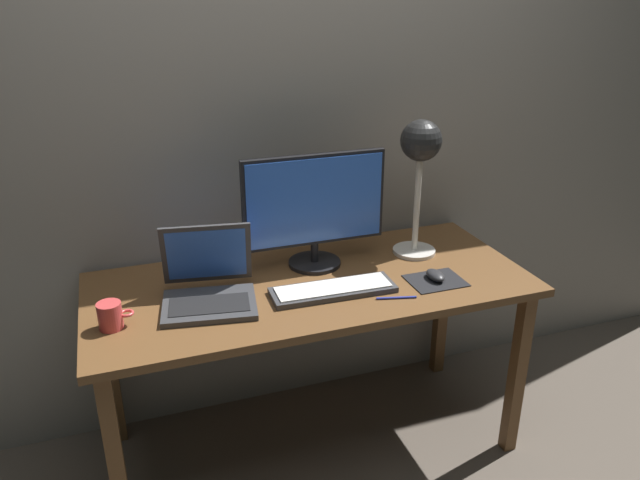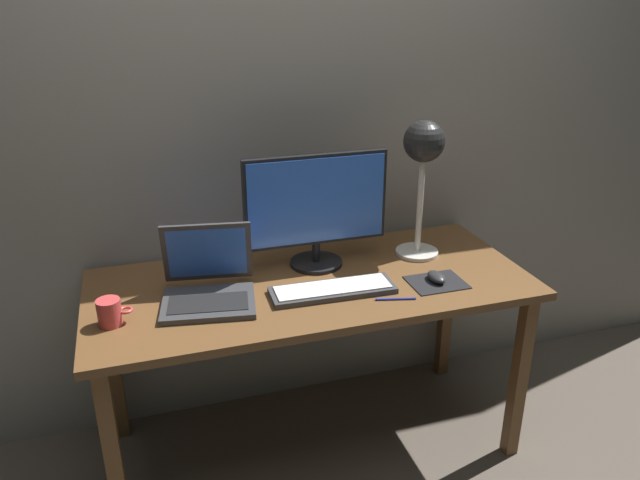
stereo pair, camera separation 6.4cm
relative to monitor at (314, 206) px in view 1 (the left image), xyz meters
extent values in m
plane|color=brown|center=(-0.06, -0.13, -0.98)|extent=(4.80, 4.80, 0.00)
cube|color=gray|center=(-0.06, 0.27, 0.32)|extent=(4.80, 0.06, 2.60)
cube|color=brown|center=(-0.06, -0.13, -0.25)|extent=(1.60, 0.70, 0.03)
cube|color=brown|center=(-0.80, -0.42, -0.62)|extent=(0.05, 0.05, 0.71)
cube|color=brown|center=(0.68, -0.42, -0.62)|extent=(0.05, 0.05, 0.71)
cube|color=brown|center=(-0.80, 0.16, -0.62)|extent=(0.05, 0.05, 0.71)
cube|color=brown|center=(0.68, 0.16, -0.62)|extent=(0.05, 0.05, 0.71)
cylinder|color=black|center=(0.00, 0.00, -0.23)|extent=(0.20, 0.20, 0.01)
cylinder|color=black|center=(0.00, 0.00, -0.19)|extent=(0.03, 0.03, 0.08)
cube|color=black|center=(0.00, 0.00, 0.02)|extent=(0.55, 0.03, 0.35)
cube|color=blue|center=(0.00, -0.02, 0.02)|extent=(0.52, 0.00, 0.32)
cube|color=#38383A|center=(-0.01, -0.24, -0.23)|extent=(0.44, 0.15, 0.02)
cube|color=silver|center=(-0.01, -0.24, -0.22)|extent=(0.41, 0.12, 0.01)
cube|color=#38383A|center=(-0.44, -0.21, -0.23)|extent=(0.34, 0.28, 0.02)
cube|color=black|center=(-0.45, -0.22, -0.22)|extent=(0.28, 0.17, 0.00)
cube|color=#38383A|center=(-0.42, -0.06, -0.11)|extent=(0.32, 0.11, 0.23)
cube|color=blue|center=(-0.42, -0.06, -0.11)|extent=(0.28, 0.10, 0.20)
cylinder|color=beige|center=(0.42, -0.02, -0.23)|extent=(0.17, 0.17, 0.01)
cylinder|color=silver|center=(0.42, -0.02, -0.02)|extent=(0.02, 0.02, 0.41)
sphere|color=black|center=(0.42, -0.02, 0.22)|extent=(0.16, 0.16, 0.16)
sphere|color=#FFEAB2|center=(0.42, -0.03, 0.18)|extent=(0.06, 0.06, 0.06)
cube|color=black|center=(0.37, -0.28, -0.24)|extent=(0.20, 0.16, 0.00)
ellipsoid|color=#28282B|center=(0.37, -0.27, -0.22)|extent=(0.06, 0.10, 0.03)
cylinder|color=#CC3F3F|center=(-0.76, -0.23, -0.20)|extent=(0.08, 0.08, 0.09)
torus|color=#CC3F3F|center=(-0.71, -0.23, -0.20)|extent=(0.05, 0.05, 0.01)
cylinder|color=#2633A5|center=(0.18, -0.36, -0.24)|extent=(0.14, 0.04, 0.01)
camera|label=1|loc=(-0.69, -2.04, 0.77)|focal=34.47mm
camera|label=2|loc=(-0.63, -2.06, 0.77)|focal=34.47mm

